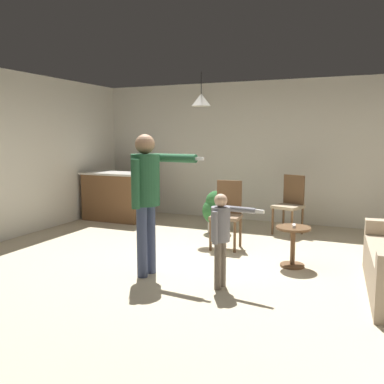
# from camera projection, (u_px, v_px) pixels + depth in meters

# --- Properties ---
(ground) EXTENTS (7.68, 7.68, 0.00)m
(ground) POSITION_uv_depth(u_px,v_px,m) (185.00, 264.00, 5.49)
(ground) COLOR beige
(wall_back) EXTENTS (6.40, 0.10, 2.70)m
(wall_back) POSITION_uv_depth(u_px,v_px,m) (252.00, 152.00, 8.22)
(wall_back) COLOR silver
(wall_back) RESTS_ON ground
(kitchen_counter) EXTENTS (1.26, 0.66, 0.95)m
(kitchen_counter) POSITION_uv_depth(u_px,v_px,m) (116.00, 196.00, 8.29)
(kitchen_counter) COLOR brown
(kitchen_counter) RESTS_ON ground
(side_table_by_couch) EXTENTS (0.44, 0.44, 0.52)m
(side_table_by_couch) POSITION_uv_depth(u_px,v_px,m) (293.00, 242.00, 5.34)
(side_table_by_couch) COLOR brown
(side_table_by_couch) RESTS_ON ground
(person_adult) EXTENTS (0.85, 0.49, 1.68)m
(person_adult) POSITION_uv_depth(u_px,v_px,m) (147.00, 189.00, 4.92)
(person_adult) COLOR #384260
(person_adult) RESTS_ON ground
(person_child) EXTENTS (0.57, 0.30, 1.05)m
(person_child) POSITION_uv_depth(u_px,v_px,m) (221.00, 230.00, 4.54)
(person_child) COLOR #60564C
(person_child) RESTS_ON ground
(dining_chair_by_counter) EXTENTS (0.53, 0.53, 1.00)m
(dining_chair_by_counter) POSITION_uv_depth(u_px,v_px,m) (290.00, 202.00, 7.12)
(dining_chair_by_counter) COLOR brown
(dining_chair_by_counter) RESTS_ON ground
(dining_chair_near_wall) EXTENTS (0.45, 0.45, 1.00)m
(dining_chair_near_wall) POSITION_uv_depth(u_px,v_px,m) (227.00, 211.00, 6.24)
(dining_chair_near_wall) COLOR brown
(dining_chair_near_wall) RESTS_ON ground
(potted_plant_corner) EXTENTS (0.47, 0.47, 0.73)m
(potted_plant_corner) POSITION_uv_depth(u_px,v_px,m) (216.00, 210.00, 7.21)
(potted_plant_corner) COLOR #B7B2AD
(potted_plant_corner) RESTS_ON ground
(spare_remote_on_table) EXTENTS (0.06, 0.13, 0.04)m
(spare_remote_on_table) POSITION_uv_depth(u_px,v_px,m) (294.00, 226.00, 5.28)
(spare_remote_on_table) COLOR white
(spare_remote_on_table) RESTS_ON side_table_by_couch
(ceiling_light_pendant) EXTENTS (0.32, 0.32, 0.55)m
(ceiling_light_pendant) POSITION_uv_depth(u_px,v_px,m) (201.00, 100.00, 6.92)
(ceiling_light_pendant) COLOR silver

